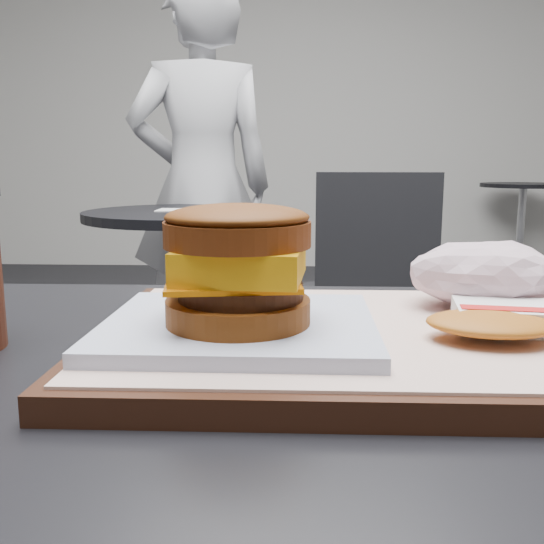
{
  "coord_description": "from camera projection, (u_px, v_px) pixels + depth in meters",
  "views": [
    {
      "loc": [
        0.01,
        -0.38,
        0.91
      ],
      "look_at": [
        -0.0,
        0.03,
        0.83
      ],
      "focal_mm": 40.0,
      "sensor_mm": 36.0,
      "label": 1
    }
  ],
  "objects": [
    {
      "name": "patron",
      "position": [
        202.0,
        186.0,
        2.48
      ],
      "size": [
        0.67,
        0.53,
        1.63
      ],
      "primitive_type": "imported",
      "rotation": [
        0.0,
        0.0,
        3.39
      ],
      "color": "silver",
      "rests_on": "ground"
    },
    {
      "name": "neighbor_table",
      "position": [
        190.0,
        269.0,
        2.08
      ],
      "size": [
        0.7,
        0.7,
        0.75
      ],
      "color": "black",
      "rests_on": "ground"
    },
    {
      "name": "serving_tray",
      "position": [
        354.0,
        339.0,
        0.45
      ],
      "size": [
        0.38,
        0.28,
        0.02
      ],
      "color": "black",
      "rests_on": "customer_table"
    },
    {
      "name": "hash_brown",
      "position": [
        506.0,
        320.0,
        0.43
      ],
      "size": [
        0.12,
        0.1,
        0.02
      ],
      "color": "white",
      "rests_on": "serving_tray"
    },
    {
      "name": "crumpled_wrapper",
      "position": [
        486.0,
        274.0,
        0.5
      ],
      "size": [
        0.13,
        0.1,
        0.06
      ],
      "primitive_type": null,
      "color": "silver",
      "rests_on": "serving_tray"
    },
    {
      "name": "napkin",
      "position": [
        176.0,
        210.0,
        2.04
      ],
      "size": [
        0.12,
        0.12,
        0.0
      ],
      "primitive_type": "cube",
      "rotation": [
        0.0,
        0.0,
        0.01
      ],
      "color": "white",
      "rests_on": "neighbor_table"
    },
    {
      "name": "neighbor_chair",
      "position": [
        338.0,
        286.0,
        2.0
      ],
      "size": [
        0.62,
        0.46,
        0.88
      ],
      "color": "#AEAEB3",
      "rests_on": "ground"
    },
    {
      "name": "bg_table_far",
      "position": [
        522.0,
        207.0,
        4.79
      ],
      "size": [
        0.66,
        0.66,
        0.75
      ],
      "color": "black",
      "rests_on": "ground"
    },
    {
      "name": "breakfast_sandwich",
      "position": [
        239.0,
        280.0,
        0.42
      ],
      "size": [
        0.19,
        0.17,
        0.09
      ],
      "color": "silver",
      "rests_on": "serving_tray"
    }
  ]
}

